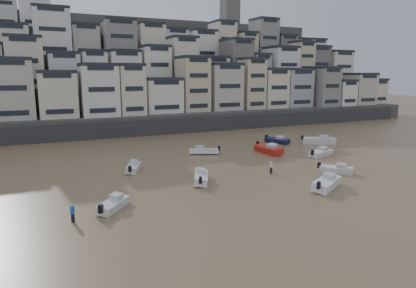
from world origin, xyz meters
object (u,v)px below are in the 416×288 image
boat_c (201,176)px  boat_g (319,139)px  boat_f (133,166)px  boat_j (113,203)px  boat_b (336,168)px  boat_a (327,182)px  boat_i (277,139)px  person_blue (73,213)px  person_pink (271,167)px  boat_d (321,152)px  boat_h (204,150)px  boat_e (269,148)px

boat_c → boat_g: size_ratio=0.83×
boat_f → boat_j: 14.95m
boat_g → boat_b: bearing=-92.4°
boat_a → boat_b: 7.77m
boat_i → person_blue: person_blue is taller
person_blue → person_pink: size_ratio=1.00×
boat_a → boat_g: size_ratio=0.92×
boat_j → boat_f: bearing=18.9°
boat_c → boat_j: boat_c is taller
person_blue → person_pink: (25.86, 6.51, 0.00)m
boat_d → boat_h: 19.23m
boat_j → person_blue: 4.30m
boat_j → person_pink: 22.45m
boat_b → boat_f: bearing=-159.1°
boat_e → person_pink: 13.24m
boat_g → person_pink: boat_g is taller
boat_j → boat_b: bearing=-47.7°
boat_c → person_blue: bearing=138.2°
boat_c → boat_i: (24.05, 17.94, -0.02)m
boat_b → boat_e: boat_e is taller
boat_f → boat_i: boat_i is taller
boat_a → boat_d: (11.46, 13.89, -0.11)m
boat_b → boat_j: bearing=-129.5°
boat_f → boat_g: bearing=-58.9°
boat_d → boat_f: 30.31m
boat_h → person_blue: bearing=67.8°
boat_e → boat_f: 23.77m
boat_c → boat_i: bearing=-28.4°
boat_d → boat_i: bearing=71.9°
boat_i → boat_d: bearing=-22.5°
person_pink → boat_j: bearing=-167.7°
boat_h → boat_e: bearing=-177.2°
boat_d → boat_i: (0.30, 12.64, 0.01)m
person_pink → boat_e: bearing=57.5°
boat_a → boat_h: bearing=72.1°
boat_g → boat_j: 46.57m
boat_j → person_pink: person_pink is taller
boat_e → boat_g: boat_g is taller
boat_c → boat_h: size_ratio=1.03×
boat_b → boat_e: (-1.02, 14.67, 0.21)m
boat_d → boat_g: 11.14m
boat_h → boat_i: (16.95, 3.03, 0.00)m
boat_a → person_pink: size_ratio=3.50×
boat_b → boat_c: size_ratio=0.86×
boat_h → boat_g: bearing=-158.4°
boat_f → person_pink: bearing=-95.4°
boat_c → boat_i: size_ratio=1.03×
boat_a → boat_g: boat_g is taller
boat_h → person_pink: size_ratio=3.08×
person_pink → boat_h: bearing=101.7°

